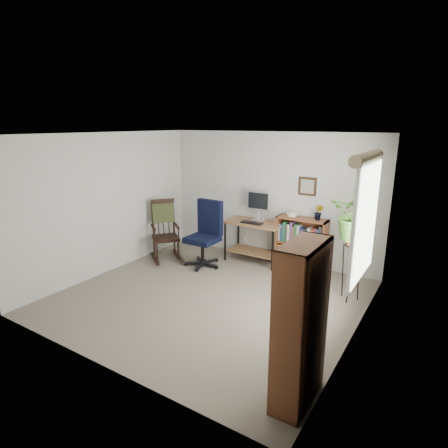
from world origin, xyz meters
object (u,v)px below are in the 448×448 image
Objects in this scene: low_bookshelf at (301,244)px; desk at (254,242)px; tall_bookshelf at (300,325)px; office_chair at (202,234)px; rocking_chair at (165,230)px.

desk is at bearing -172.18° from low_bookshelf.
low_bookshelf is 3.40m from tall_bookshelf.
desk is 1.02m from office_chair.
low_bookshelf is (1.56, 0.84, -0.14)m from office_chair.
office_chair is at bearing -133.50° from desk.
rocking_chair reaches higher than desk.
office_chair is 0.78× the size of tall_bookshelf.
tall_bookshelf is at bearing -69.38° from low_bookshelf.
rocking_chair is (-1.49, -0.80, 0.20)m from desk.
rocking_chair is 2.54m from low_bookshelf.
desk is 0.92× the size of rocking_chair.
tall_bookshelf reaches higher than desk.
rocking_chair is at bearing -151.76° from desk.
tall_bookshelf is at bearing -82.38° from rocking_chair.
low_bookshelf is at bearing 7.82° from desk.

